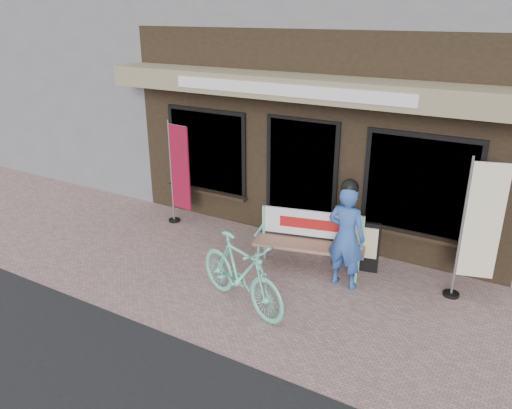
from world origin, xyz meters
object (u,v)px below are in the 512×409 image
Objects in this scene: bench at (310,236)px; nobori_cream at (478,229)px; person at (346,235)px; nobori_red at (179,173)px; menu_stand at (366,246)px; bicycle at (241,273)px.

nobori_cream is (2.35, 0.32, 0.54)m from bench.
person is at bearing -177.42° from nobori_cream.
person is (0.67, -0.24, 0.28)m from bench.
nobori_red is 5.22m from nobori_cream.
person is 0.72m from menu_stand.
menu_stand is at bearing 9.40° from bench.
nobori_cream reaches higher than menu_stand.
nobori_red reaches higher than bicycle.
person is 0.84× the size of nobori_red.
menu_stand is at bearing 163.27° from nobori_cream.
person reaches higher than menu_stand.
bench is at bearing 171.93° from nobori_cream.
bench is at bearing -168.37° from menu_stand.
bench is 2.14× the size of menu_stand.
nobori_cream is at bearing -12.50° from menu_stand.
menu_stand is (3.67, -0.01, -0.61)m from nobori_red.
menu_stand is (0.13, 0.58, -0.40)m from person.
bicycle is at bearing -125.50° from person.
menu_stand is at bearing 81.06° from person.
bicycle is at bearing -133.72° from menu_stand.
bench is at bearing -0.65° from nobori_red.
bicycle is at bearing -161.94° from nobori_cream.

